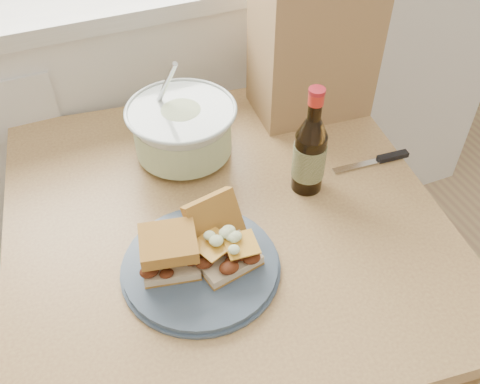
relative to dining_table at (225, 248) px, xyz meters
name	(u,v)px	position (x,y,z in m)	size (l,w,h in m)	color
cabinet_run	(132,107)	(-0.02, 0.77, -0.13)	(2.50, 0.64, 0.94)	white
dining_table	(225,248)	(0.00, 0.00, 0.00)	(0.95, 0.95, 0.71)	tan
plate	(201,266)	(-0.09, -0.11, 0.11)	(0.28, 0.28, 0.02)	#3F5166
sandwich_left	(169,252)	(-0.14, -0.09, 0.16)	(0.11, 0.11, 0.07)	#CCB790
sandwich_right	(221,240)	(-0.04, -0.10, 0.15)	(0.12, 0.16, 0.09)	#CCB790
coleslaw_bowl	(183,132)	(-0.01, 0.21, 0.17)	(0.24, 0.24, 0.24)	silver
beer_bottle	(310,153)	(0.19, 0.01, 0.19)	(0.07, 0.07, 0.24)	black
knife	(384,159)	(0.38, 0.02, 0.11)	(0.18, 0.03, 0.01)	silver
paper_bag	(314,43)	(0.33, 0.27, 0.28)	(0.26, 0.17, 0.34)	#A47C4F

